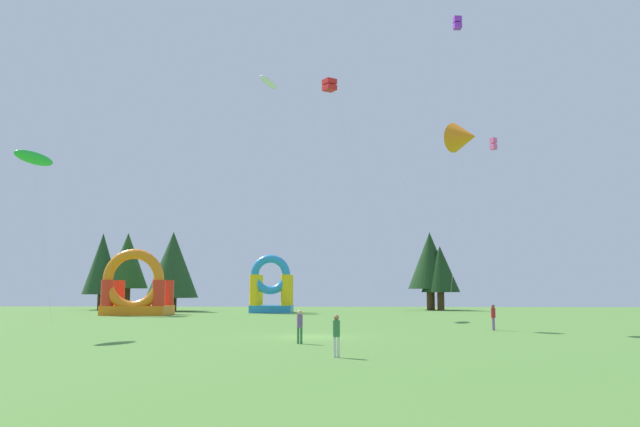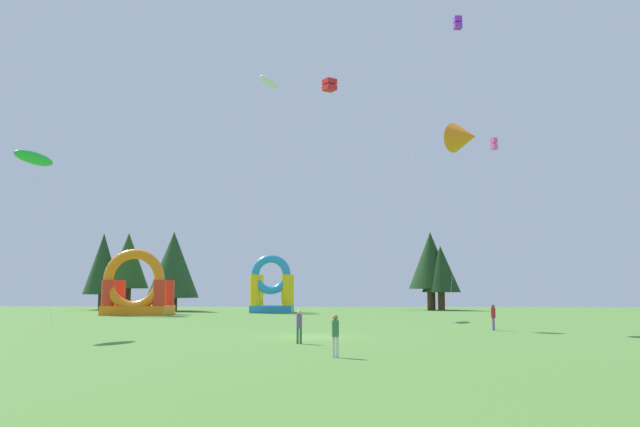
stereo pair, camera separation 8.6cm
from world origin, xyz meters
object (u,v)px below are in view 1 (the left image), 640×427
(kite_white_parafoil, at_px, (269,82))
(person_midfield, at_px, (336,332))
(person_left_edge, at_px, (300,324))
(kite_orange_delta, at_px, (464,137))
(kite_pink_box, at_px, (494,144))
(kite_purple_box, at_px, (457,24))
(kite_red_box, at_px, (330,86))
(person_near_camera, at_px, (493,315))
(inflatable_blue_arch, at_px, (136,293))
(kite_green_parafoil, at_px, (34,158))
(inflatable_orange_dome, at_px, (271,290))

(kite_white_parafoil, distance_m, person_midfield, 45.42)
(person_left_edge, bearing_deg, kite_orange_delta, -140.17)
(kite_pink_box, height_order, person_midfield, kite_pink_box)
(person_midfield, bearing_deg, kite_purple_box, -95.47)
(kite_red_box, bearing_deg, kite_white_parafoil, 114.29)
(person_midfield, bearing_deg, person_left_edge, -60.60)
(kite_pink_box, relative_size, person_near_camera, 11.14)
(kite_pink_box, relative_size, inflatable_blue_arch, 2.75)
(kite_orange_delta, xyz_separation_m, person_near_camera, (1.36, -0.75, -11.55))
(kite_purple_box, xyz_separation_m, person_near_camera, (-1.25, -16.93, -26.24))
(person_midfield, xyz_separation_m, person_left_edge, (-1.84, 6.02, -0.01))
(kite_white_parafoil, bearing_deg, person_near_camera, -52.49)
(kite_red_box, height_order, kite_green_parafoil, kite_red_box)
(kite_pink_box, relative_size, kite_purple_box, 0.64)
(person_near_camera, bearing_deg, kite_white_parafoil, 32.86)
(kite_pink_box, bearing_deg, inflatable_orange_dome, 166.42)
(person_midfield, bearing_deg, inflatable_blue_arch, -49.50)
(kite_purple_box, height_order, inflatable_orange_dome, kite_purple_box)
(person_near_camera, bearing_deg, person_left_edge, 127.81)
(kite_orange_delta, height_order, kite_white_parafoil, kite_white_parafoil)
(person_midfield, bearing_deg, kite_white_parafoil, -66.51)
(kite_pink_box, relative_size, kite_white_parafoil, 0.74)
(inflatable_orange_dome, bearing_deg, kite_red_box, -72.17)
(inflatable_blue_arch, bearing_deg, kite_pink_box, 2.45)
(kite_red_box, bearing_deg, kite_purple_box, 38.91)
(inflatable_orange_dome, bearing_deg, person_left_edge, -81.24)
(kite_white_parafoil, bearing_deg, inflatable_blue_arch, 179.70)
(person_midfield, xyz_separation_m, inflatable_orange_dome, (-7.98, 45.89, 1.48))
(kite_purple_box, distance_m, person_near_camera, 31.25)
(kite_red_box, relative_size, person_midfield, 11.84)
(person_near_camera, distance_m, inflatable_orange_dome, 34.32)
(inflatable_blue_arch, height_order, inflatable_orange_dome, inflatable_blue_arch)
(kite_purple_box, bearing_deg, kite_pink_box, 56.24)
(kite_green_parafoil, bearing_deg, person_near_camera, 10.57)
(kite_orange_delta, height_order, kite_green_parafoil, kite_orange_delta)
(kite_red_box, distance_m, kite_green_parafoil, 22.61)
(kite_white_parafoil, height_order, person_near_camera, kite_white_parafoil)
(kite_red_box, xyz_separation_m, kite_pink_box, (16.29, 16.34, -1.11))
(kite_red_box, xyz_separation_m, inflatable_blue_arch, (-19.74, 14.79, -16.13))
(kite_purple_box, distance_m, person_midfield, 43.77)
(person_left_edge, height_order, inflatable_orange_dome, inflatable_orange_dome)
(inflatable_orange_dome, bearing_deg, kite_green_parafoil, -105.82)
(kite_green_parafoil, bearing_deg, kite_purple_box, 37.65)
(kite_pink_box, height_order, person_near_camera, kite_pink_box)
(kite_red_box, xyz_separation_m, kite_white_parafoil, (-6.65, 14.73, 5.25))
(kite_green_parafoil, xyz_separation_m, inflatable_blue_arch, (-2.87, 27.39, -7.91))
(kite_green_parafoil, relative_size, inflatable_blue_arch, 1.63)
(kite_orange_delta, bearing_deg, inflatable_orange_dome, 119.31)
(inflatable_blue_arch, bearing_deg, kite_white_parafoil, -0.30)
(kite_purple_box, height_order, person_midfield, kite_purple_box)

